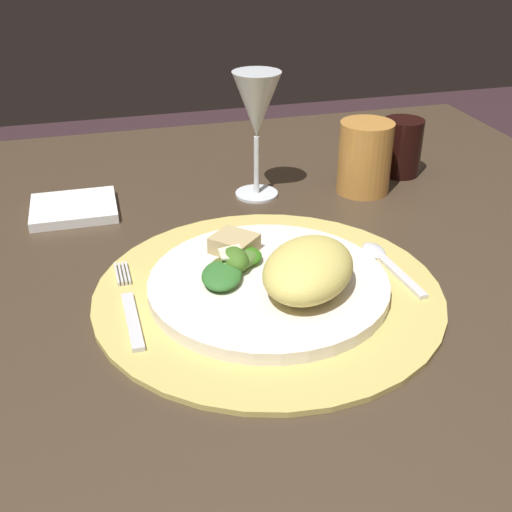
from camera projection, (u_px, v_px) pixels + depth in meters
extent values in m
cube|color=#3F3122|center=(255.00, 282.00, 0.73)|extent=(1.12, 1.09, 0.03)
cylinder|color=#403021|center=(409.00, 282.00, 1.40)|extent=(0.08, 0.08, 0.68)
cylinder|color=tan|center=(268.00, 292.00, 0.67)|extent=(0.37, 0.37, 0.01)
cylinder|color=white|center=(269.00, 284.00, 0.67)|extent=(0.25, 0.25, 0.01)
ellipsoid|color=#D6C361|center=(308.00, 269.00, 0.64)|extent=(0.14, 0.15, 0.05)
ellipsoid|color=#505B1F|center=(229.00, 265.00, 0.68)|extent=(0.05, 0.04, 0.01)
ellipsoid|color=#2F6B2A|center=(222.00, 275.00, 0.66)|extent=(0.06, 0.07, 0.02)
ellipsoid|color=#337617|center=(242.00, 256.00, 0.69)|extent=(0.05, 0.05, 0.01)
ellipsoid|color=#4E7931|center=(238.00, 262.00, 0.68)|extent=(0.06, 0.05, 0.02)
ellipsoid|color=#3F6B21|center=(235.00, 260.00, 0.68)|extent=(0.03, 0.04, 0.02)
cube|color=beige|center=(231.00, 255.00, 0.67)|extent=(0.03, 0.02, 0.00)
cube|color=beige|center=(231.00, 252.00, 0.68)|extent=(0.02, 0.02, 0.01)
cube|color=tan|center=(234.00, 244.00, 0.71)|extent=(0.06, 0.06, 0.02)
cube|color=silver|center=(132.00, 321.00, 0.62)|extent=(0.01, 0.10, 0.00)
cube|color=silver|center=(117.00, 274.00, 0.70)|extent=(0.00, 0.05, 0.00)
cube|color=silver|center=(120.00, 274.00, 0.70)|extent=(0.00, 0.05, 0.00)
cube|color=silver|center=(124.00, 273.00, 0.70)|extent=(0.00, 0.05, 0.00)
cube|color=silver|center=(128.00, 273.00, 0.70)|extent=(0.00, 0.05, 0.00)
cube|color=silver|center=(401.00, 276.00, 0.69)|extent=(0.02, 0.09, 0.00)
ellipsoid|color=silver|center=(374.00, 250.00, 0.74)|extent=(0.02, 0.04, 0.01)
cube|color=white|center=(74.00, 208.00, 0.85)|extent=(0.11, 0.10, 0.01)
cylinder|color=silver|center=(257.00, 194.00, 0.90)|extent=(0.06, 0.06, 0.00)
cylinder|color=silver|center=(257.00, 165.00, 0.88)|extent=(0.01, 0.01, 0.08)
cone|color=silver|center=(257.00, 105.00, 0.84)|extent=(0.07, 0.07, 0.09)
cylinder|color=#C4833A|center=(365.00, 158.00, 0.89)|extent=(0.08, 0.08, 0.10)
cylinder|color=black|center=(401.00, 147.00, 0.95)|extent=(0.06, 0.06, 0.09)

